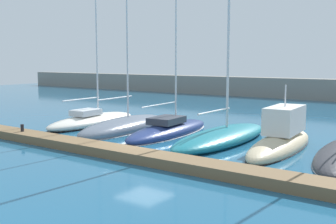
% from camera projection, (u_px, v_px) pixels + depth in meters
% --- Properties ---
extents(ground_plane, '(120.00, 120.00, 0.00)m').
position_uv_depth(ground_plane, '(145.00, 151.00, 21.90)').
color(ground_plane, '#1E567A').
extents(dock_pier, '(26.11, 1.48, 0.47)m').
position_uv_depth(dock_pier, '(121.00, 153.00, 20.38)').
color(dock_pier, brown).
rests_on(dock_pier, ground_plane).
extents(breakwater_seawall, '(108.00, 2.13, 2.57)m').
position_uv_depth(breakwater_seawall, '(326.00, 90.00, 49.39)').
color(breakwater_seawall, gray).
rests_on(breakwater_seawall, ground_plane).
extents(sailboat_ivory_nearest, '(3.11, 8.97, 16.64)m').
position_uv_depth(sailboat_ivory_nearest, '(93.00, 120.00, 30.58)').
color(sailboat_ivory_nearest, silver).
rests_on(sailboat_ivory_nearest, ground_plane).
extents(sailboat_slate_second, '(3.64, 9.55, 16.68)m').
position_uv_depth(sailboat_slate_second, '(125.00, 126.00, 28.17)').
color(sailboat_slate_second, slate).
rests_on(sailboat_slate_second, ground_plane).
extents(sailboat_navy_third, '(3.13, 9.20, 17.79)m').
position_uv_depth(sailboat_navy_third, '(169.00, 130.00, 26.62)').
color(sailboat_navy_third, navy).
rests_on(sailboat_navy_third, ground_plane).
extents(sailboat_teal_fourth, '(3.07, 10.02, 19.64)m').
position_uv_depth(sailboat_teal_fourth, '(222.00, 135.00, 24.14)').
color(sailboat_teal_fourth, '#19707F').
rests_on(sailboat_teal_fourth, ground_plane).
extents(motorboat_sand_fifth, '(2.74, 8.86, 3.90)m').
position_uv_depth(motorboat_sand_fifth, '(281.00, 139.00, 22.30)').
color(motorboat_sand_fifth, beige).
rests_on(motorboat_sand_fifth, ground_plane).
extents(dock_bollard, '(0.20, 0.20, 0.44)m').
position_uv_depth(dock_bollard, '(22.00, 128.00, 25.03)').
color(dock_bollard, black).
rests_on(dock_bollard, dock_pier).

